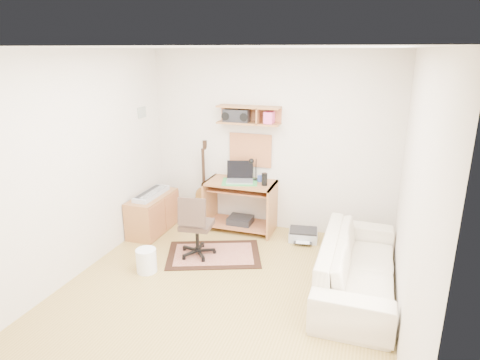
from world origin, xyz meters
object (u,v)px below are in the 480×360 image
(cabinet, at_px, (153,213))
(desk, at_px, (240,206))
(task_chair, at_px, (197,225))
(printer, at_px, (303,234))
(sofa, at_px, (358,257))

(cabinet, bearing_deg, desk, 20.66)
(task_chair, distance_m, printer, 1.56)
(desk, distance_m, sofa, 2.08)
(cabinet, height_order, printer, cabinet)
(printer, bearing_deg, sofa, -61.37)
(task_chair, bearing_deg, printer, 29.46)
(printer, bearing_deg, desk, 168.10)
(cabinet, xyz_separation_m, printer, (2.17, 0.39, -0.19))
(task_chair, bearing_deg, cabinet, 145.26)
(cabinet, distance_m, sofa, 3.04)
(task_chair, distance_m, cabinet, 1.08)
(cabinet, xyz_separation_m, sofa, (2.96, -0.66, 0.12))
(printer, height_order, sofa, sofa)
(task_chair, height_order, printer, task_chair)
(sofa, bearing_deg, task_chair, 85.50)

